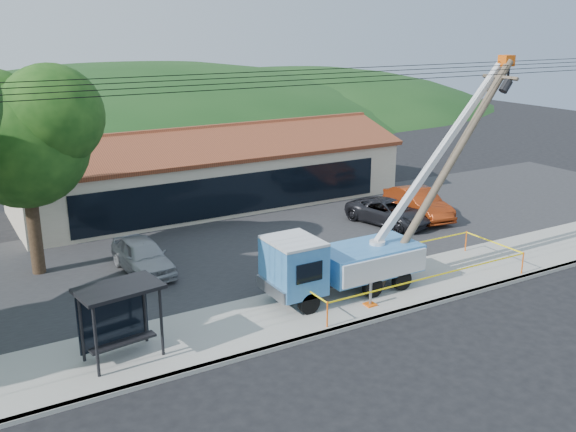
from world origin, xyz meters
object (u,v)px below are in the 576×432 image
(utility_truck, at_px, (342,258))
(leaning_pole, at_px, (451,162))
(car_silver, at_px, (144,274))
(car_red, at_px, (417,219))
(bus_shelter, at_px, (118,304))
(car_dark, at_px, (388,226))

(utility_truck, distance_m, leaning_pole, 6.12)
(car_silver, bearing_deg, car_red, -0.59)
(leaning_pole, distance_m, bus_shelter, 14.40)
(bus_shelter, bearing_deg, leaning_pole, -6.81)
(bus_shelter, height_order, car_red, bus_shelter)
(car_dark, bearing_deg, leaning_pole, -123.40)
(car_red, bearing_deg, car_silver, -171.26)
(car_silver, distance_m, car_red, 15.68)
(utility_truck, height_order, car_dark, utility_truck)
(car_red, relative_size, car_dark, 1.02)
(utility_truck, height_order, car_red, utility_truck)
(car_silver, xyz_separation_m, car_dark, (13.49, 0.09, 0.00))
(car_red, bearing_deg, utility_truck, -138.31)
(utility_truck, distance_m, car_red, 11.72)
(car_red, height_order, car_dark, car_red)
(bus_shelter, relative_size, car_dark, 0.58)
(leaning_pole, relative_size, car_red, 1.84)
(utility_truck, xyz_separation_m, car_red, (9.63, 6.48, -1.60))
(utility_truck, distance_m, bus_shelter, 9.01)
(utility_truck, xyz_separation_m, car_silver, (-6.04, 6.21, -1.60))
(leaning_pole, xyz_separation_m, bus_shelter, (-14.08, -0.26, -3.01))
(utility_truck, height_order, bus_shelter, utility_truck)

